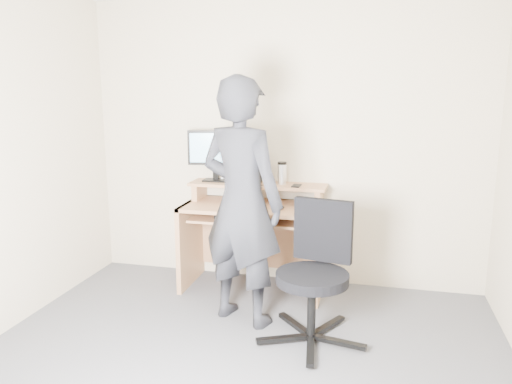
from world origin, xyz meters
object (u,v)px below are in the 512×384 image
at_px(desk, 256,226).
at_px(office_chair, 316,268).
at_px(person, 242,202).
at_px(monitor, 215,151).

distance_m(desk, office_chair, 1.05).
distance_m(office_chair, person, 0.71).
xyz_separation_m(desk, person, (0.06, -0.68, 0.36)).
distance_m(monitor, office_chair, 1.53).
xyz_separation_m(monitor, person, (0.45, -0.77, -0.27)).
height_order(desk, office_chair, office_chair).
height_order(monitor, person, person).
relative_size(office_chair, person, 0.52).
distance_m(monitor, person, 0.93).
bearing_deg(desk, monitor, 167.19).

